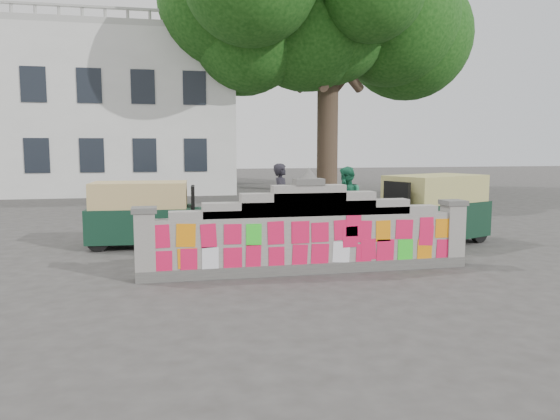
% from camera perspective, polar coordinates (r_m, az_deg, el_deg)
% --- Properties ---
extents(ground, '(100.00, 100.00, 0.00)m').
position_cam_1_polar(ground, '(10.53, 2.95, -6.52)').
color(ground, '#383533').
rests_on(ground, ground).
extents(parapet_wall, '(6.48, 0.44, 2.01)m').
position_cam_1_polar(parapet_wall, '(10.38, 2.98, -2.50)').
color(parapet_wall, '#4C4C49').
rests_on(parapet_wall, ground).
extents(building, '(16.00, 10.00, 8.90)m').
position_cam_1_polar(building, '(32.19, -20.32, 9.10)').
color(building, silver).
rests_on(building, ground).
extents(shade_tree, '(12.00, 10.00, 12.00)m').
position_cam_1_polar(shade_tree, '(29.95, 5.10, 19.22)').
color(shade_tree, '#38281E').
rests_on(shade_tree, ground).
extents(cyclist_bike, '(2.06, 1.16, 1.02)m').
position_cam_1_polar(cyclist_bike, '(13.68, 0.16, -1.29)').
color(cyclist_bike, black).
rests_on(cyclist_bike, ground).
extents(cyclist_rider, '(0.56, 0.72, 1.73)m').
position_cam_1_polar(cyclist_rider, '(13.63, 0.16, 0.19)').
color(cyclist_rider, black).
rests_on(cyclist_rider, ground).
extents(pedestrian, '(0.79, 0.97, 1.88)m').
position_cam_1_polar(pedestrian, '(14.58, 6.97, 0.85)').
color(pedestrian, '#207752').
rests_on(pedestrian, ground).
extents(rickshaw_left, '(2.86, 1.47, 1.56)m').
position_cam_1_polar(rickshaw_left, '(13.51, -14.08, -0.32)').
color(rickshaw_left, '#103222').
rests_on(rickshaw_left, ground).
extents(rickshaw_right, '(3.15, 2.32, 1.70)m').
position_cam_1_polar(rickshaw_right, '(14.01, 15.66, 0.18)').
color(rickshaw_right, black).
rests_on(rickshaw_right, ground).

